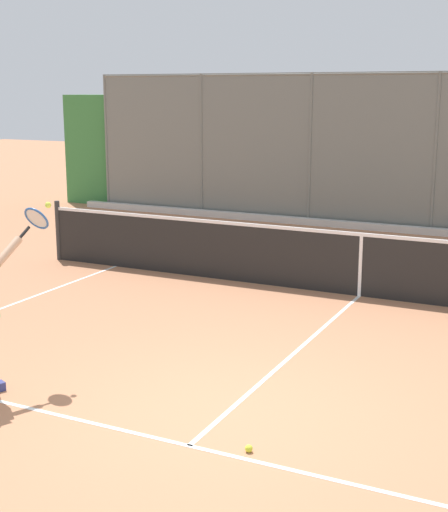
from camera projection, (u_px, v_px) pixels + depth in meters
The scene contains 5 objects.
ground_plane at pixel (226, 413), 7.01m from camera, with size 60.00×60.00×0.00m, color #B27551.
court_line_markings at pixel (168, 464), 6.05m from camera, with size 8.75×9.65×0.01m.
fence_backdrop at pixel (440, 164), 16.06m from camera, with size 19.61×1.37×3.39m.
tennis_net at pixel (361, 264), 10.90m from camera, with size 11.24×0.09×1.07m.
tennis_ball_near_baseline at pixel (249, 448), 6.26m from camera, with size 0.07×0.07×0.07m, color #CCDB33.
Camera 1 is at (-2.84, 5.86, 3.00)m, focal length 51.80 mm.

